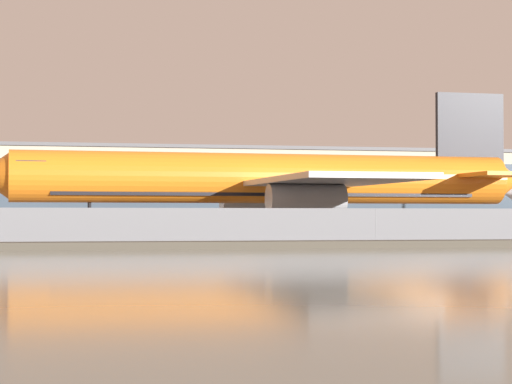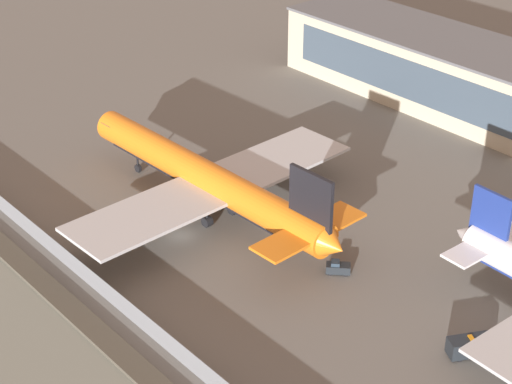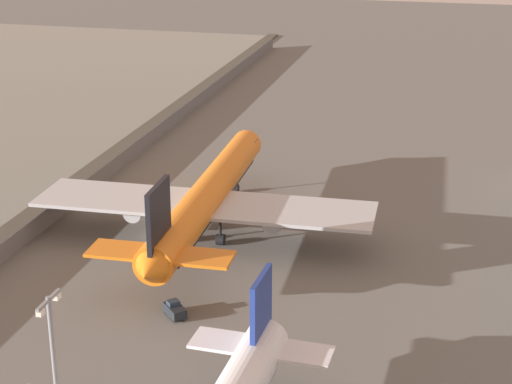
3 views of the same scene
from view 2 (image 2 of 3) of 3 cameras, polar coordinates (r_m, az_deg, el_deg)
ground_plane at (r=120.99m, az=-5.03°, el=-2.91°), size 500.00×500.00×0.00m
shoreline_seawall at (r=112.37m, az=-13.52°, el=-6.39°), size 320.00×3.00×0.50m
perimeter_fence at (r=113.34m, az=-11.60°, el=-5.10°), size 280.00×0.10×2.76m
cargo_jet_orange at (r=123.23m, az=-3.20°, el=0.83°), size 53.87×46.46×14.72m
baggage_tug at (r=112.95m, az=5.48°, el=-5.05°), size 3.42×3.37×1.80m
ops_van at (r=102.11m, az=14.16°, el=-9.89°), size 4.31×5.58×2.48m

